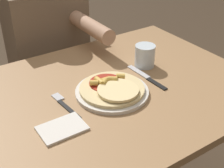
# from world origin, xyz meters

# --- Properties ---
(dining_table) EXTENTS (1.17, 0.81, 0.78)m
(dining_table) POSITION_xyz_m (0.00, 0.00, 0.66)
(dining_table) COLOR #9E754C
(dining_table) RESTS_ON ground_plane
(plate) EXTENTS (0.26, 0.26, 0.01)m
(plate) POSITION_xyz_m (0.03, -0.03, 0.78)
(plate) COLOR silver
(plate) RESTS_ON dining_table
(pizza) EXTENTS (0.23, 0.23, 0.04)m
(pizza) POSITION_xyz_m (0.03, -0.03, 0.80)
(pizza) COLOR #E0C689
(pizza) RESTS_ON plate
(fork) EXTENTS (0.03, 0.18, 0.00)m
(fork) POSITION_xyz_m (-0.15, 0.00, 0.78)
(fork) COLOR black
(fork) RESTS_ON dining_table
(knife) EXTENTS (0.03, 0.22, 0.00)m
(knife) POSITION_xyz_m (0.20, -0.01, 0.78)
(knife) COLOR black
(knife) RESTS_ON dining_table
(drinking_glass) EXTENTS (0.08, 0.08, 0.09)m
(drinking_glass) POSITION_xyz_m (0.25, 0.07, 0.82)
(drinking_glass) COLOR silver
(drinking_glass) RESTS_ON dining_table
(napkin) EXTENTS (0.14, 0.10, 0.01)m
(napkin) POSITION_xyz_m (-0.21, -0.11, 0.78)
(napkin) COLOR silver
(napkin) RESTS_ON dining_table
(person_diner) EXTENTS (0.39, 0.52, 1.17)m
(person_diner) POSITION_xyz_m (0.06, 0.62, 0.69)
(person_diner) COLOR #2D2D38
(person_diner) RESTS_ON ground_plane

